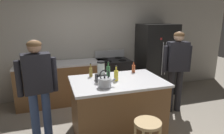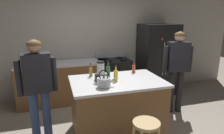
{
  "view_description": "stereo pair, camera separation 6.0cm",
  "coord_description": "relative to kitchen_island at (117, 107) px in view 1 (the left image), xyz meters",
  "views": [
    {
      "loc": [
        -1.01,
        -2.92,
        1.98
      ],
      "look_at": [
        0.0,
        0.3,
        1.1
      ],
      "focal_mm": 31.71,
      "sensor_mm": 36.0,
      "label": 1
    },
    {
      "loc": [
        -0.96,
        -2.94,
        1.98
      ],
      "look_at": [
        0.0,
        0.3,
        1.1
      ],
      "focal_mm": 31.71,
      "sensor_mm": 36.0,
      "label": 2
    }
  ],
  "objects": [
    {
      "name": "bottle_soda",
      "position": [
        -0.03,
        -0.02,
        0.57
      ],
      "size": [
        0.07,
        0.07,
        0.26
      ],
      "color": "yellow",
      "rests_on": "kitchen_island"
    },
    {
      "name": "back_wall",
      "position": [
        0.0,
        1.95,
        0.87
      ],
      "size": [
        8.0,
        0.1,
        2.7
      ],
      "primitive_type": "cube",
      "color": "#BCB7AD",
      "rests_on": "ground_plane"
    },
    {
      "name": "person_by_sink_right",
      "position": [
        1.41,
        0.4,
        0.54
      ],
      "size": [
        0.6,
        0.3,
        1.68
      ],
      "color": "#26262B",
      "rests_on": "ground_plane"
    },
    {
      "name": "refrigerator",
      "position": [
        1.57,
        1.5,
        0.41
      ],
      "size": [
        0.9,
        0.73,
        1.78
      ],
      "color": "black",
      "rests_on": "ground_plane"
    },
    {
      "name": "kitchen_island",
      "position": [
        0.0,
        0.0,
        0.0
      ],
      "size": [
        1.51,
        1.0,
        0.95
      ],
      "color": "brown",
      "rests_on": "ground_plane"
    },
    {
      "name": "blender_appliance",
      "position": [
        -0.26,
        0.06,
        0.61
      ],
      "size": [
        0.17,
        0.17,
        0.32
      ],
      "color": "black",
      "rests_on": "kitchen_island"
    },
    {
      "name": "bottle_cooking_sauce",
      "position": [
        0.44,
        0.35,
        0.55
      ],
      "size": [
        0.06,
        0.06,
        0.22
      ],
      "color": "#B24C26",
      "rests_on": "kitchen_island"
    },
    {
      "name": "person_by_island_left",
      "position": [
        -1.23,
        0.1,
        0.52
      ],
      "size": [
        0.6,
        0.28,
        1.65
      ],
      "color": "#384C7A",
      "rests_on": "ground_plane"
    },
    {
      "name": "tea_kettle",
      "position": [
        -0.29,
        -0.25,
        0.55
      ],
      "size": [
        0.28,
        0.2,
        0.27
      ],
      "color": "#B7BABF",
      "rests_on": "kitchen_island"
    },
    {
      "name": "bottle_olive_oil",
      "position": [
        -0.09,
        0.23,
        0.58
      ],
      "size": [
        0.07,
        0.07,
        0.28
      ],
      "color": "#2D6638",
      "rests_on": "kitchen_island"
    },
    {
      "name": "ground_plane",
      "position": [
        0.0,
        0.0,
        -0.48
      ],
      "size": [
        14.0,
        14.0,
        0.0
      ],
      "primitive_type": "plane",
      "color": "#9E9384"
    },
    {
      "name": "back_counter_run",
      "position": [
        -0.8,
        1.55,
        -0.0
      ],
      "size": [
        2.0,
        0.64,
        0.95
      ],
      "color": "brown",
      "rests_on": "ground_plane"
    },
    {
      "name": "bottle_vinegar",
      "position": [
        -0.38,
        0.33,
        0.56
      ],
      "size": [
        0.06,
        0.06,
        0.24
      ],
      "color": "olive",
      "rests_on": "kitchen_island"
    },
    {
      "name": "stove_range",
      "position": [
        0.42,
        1.52,
        0.01
      ],
      "size": [
        0.76,
        0.65,
        1.13
      ],
      "color": "black",
      "rests_on": "ground_plane"
    },
    {
      "name": "bar_stool",
      "position": [
        0.12,
        -0.86,
        0.03
      ],
      "size": [
        0.36,
        0.36,
        0.65
      ],
      "color": "tan",
      "rests_on": "ground_plane"
    }
  ]
}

